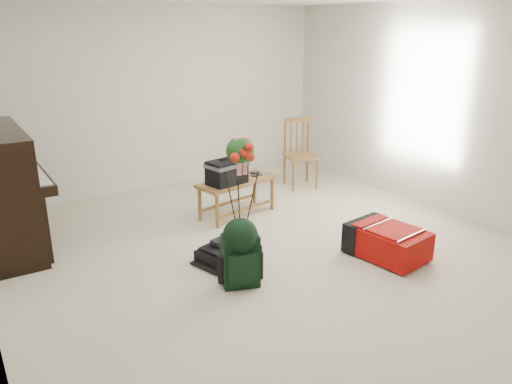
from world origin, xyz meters
TOP-DOWN VIEW (x-y plane):
  - floor at (0.00, 0.00)m, footprint 5.00×5.50m
  - wall_back at (0.00, 2.75)m, footprint 5.00×0.04m
  - wall_right at (2.50, 0.00)m, footprint 0.04×5.50m
  - piano at (-2.19, 1.60)m, footprint 0.71×1.50m
  - bench at (0.18, 1.12)m, footprint 1.05×0.59m
  - dining_chair at (1.66, 1.69)m, footprint 0.51×0.51m
  - red_suitcase at (0.96, -0.63)m, footprint 0.60×0.81m
  - black_duffel at (-0.41, 0.11)m, footprint 0.63×0.56m
  - green_backpack at (-0.56, -0.39)m, footprint 0.36×0.34m
  - flower_stand at (-0.16, 0.27)m, footprint 0.43×0.43m

SIDE VIEW (x-z plane):
  - floor at x=0.00m, z-range -0.01..0.01m
  - black_duffel at x=-0.41m, z-range -0.03..0.19m
  - red_suitcase at x=0.96m, z-range 0.01..0.33m
  - green_backpack at x=-0.56m, z-range 0.03..0.67m
  - dining_chair at x=1.66m, z-range -0.01..0.95m
  - bench at x=0.18m, z-range 0.16..0.92m
  - flower_stand at x=-0.16m, z-range -0.02..1.21m
  - piano at x=-2.19m, z-range -0.03..1.22m
  - wall_back at x=0.00m, z-range 0.00..2.50m
  - wall_right at x=2.50m, z-range 0.00..2.50m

